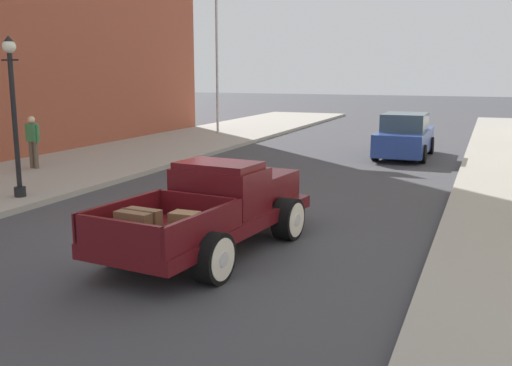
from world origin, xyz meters
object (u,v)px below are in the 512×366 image
(hotrod_truck_maroon, at_px, (217,207))
(car_background_blue, at_px, (405,137))
(flagpole, at_px, (221,16))
(pedestrian_sidewalk_left, at_px, (33,139))
(street_lamp_near, at_px, (13,105))

(hotrod_truck_maroon, bearing_deg, car_background_blue, 83.25)
(car_background_blue, relative_size, flagpole, 0.47)
(pedestrian_sidewalk_left, relative_size, street_lamp_near, 0.43)
(hotrod_truck_maroon, distance_m, car_background_blue, 13.06)
(street_lamp_near, relative_size, flagpole, 0.42)
(hotrod_truck_maroon, relative_size, flagpole, 0.55)
(car_background_blue, relative_size, street_lamp_near, 1.12)
(car_background_blue, bearing_deg, street_lamp_near, -123.93)
(pedestrian_sidewalk_left, xyz_separation_m, street_lamp_near, (2.73, -3.50, 1.30))
(hotrod_truck_maroon, relative_size, street_lamp_near, 1.31)
(street_lamp_near, bearing_deg, pedestrian_sidewalk_left, 127.92)
(car_background_blue, distance_m, pedestrian_sidewalk_left, 13.04)
(car_background_blue, height_order, pedestrian_sidewalk_left, pedestrian_sidewalk_left)
(car_background_blue, height_order, street_lamp_near, street_lamp_near)
(pedestrian_sidewalk_left, height_order, flagpole, flagpole)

